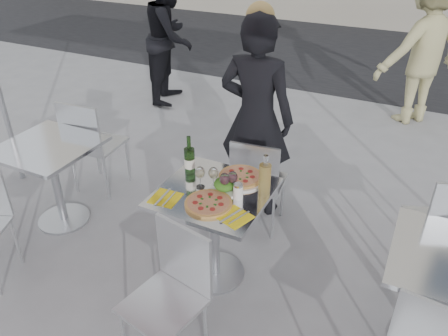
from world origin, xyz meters
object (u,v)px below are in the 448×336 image
at_px(wineglass_white_a, 200,173).
at_px(main_table, 214,216).
at_px(pizza_far, 241,177).
at_px(napkin_left, 166,198).
at_px(side_chair_lfar, 90,140).
at_px(woman_diner, 256,118).
at_px(wine_bottle, 190,160).
at_px(side_table_left, 52,168).
at_px(wineglass_red_b, 233,178).
at_px(wineglass_red_a, 225,180).
at_px(pedestrian_b, 423,48).
at_px(chair_near, 173,285).
at_px(napkin_right, 235,217).
at_px(pedestrian_a, 170,37).
at_px(salad_plate, 225,185).
at_px(chair_far, 257,178).
at_px(carafe, 265,179).
at_px(pizza_near, 208,203).
at_px(sugar_shaker, 238,191).
at_px(wineglass_white_b, 213,174).

bearing_deg(wineglass_white_a, main_table, -2.93).
relative_size(pizza_far, napkin_left, 1.72).
distance_m(side_chair_lfar, woman_diner, 1.54).
bearing_deg(woman_diner, wine_bottle, 77.50).
distance_m(side_table_left, wineglass_red_b, 1.65).
xyz_separation_m(side_chair_lfar, wineglass_red_a, (1.61, -0.50, 0.30)).
height_order(pedestrian_b, wineglass_red_a, pedestrian_b).
relative_size(main_table, chair_near, 0.85).
height_order(side_chair_lfar, napkin_right, side_chair_lfar).
bearing_deg(wineglass_red_b, side_table_left, -178.34).
xyz_separation_m(pedestrian_a, pizza_far, (2.24, -2.66, -0.12)).
bearing_deg(wineglass_red_a, chair_near, -90.52).
bearing_deg(side_chair_lfar, salad_plate, 159.52).
distance_m(chair_far, carafe, 0.67).
bearing_deg(napkin_left, wineglass_white_a, 53.29).
xyz_separation_m(pizza_near, napkin_right, (0.20, -0.04, -0.01)).
bearing_deg(chair_far, wineglass_red_b, 88.80).
distance_m(pedestrian_a, napkin_right, 3.89).
bearing_deg(pedestrian_a, main_table, -158.19).
bearing_deg(pizza_near, side_table_left, 174.36).
bearing_deg(sugar_shaker, wineglass_red_a, 177.11).
distance_m(carafe, napkin_right, 0.34).
xyz_separation_m(pedestrian_a, wineglass_white_a, (2.04, -2.87, -0.03)).
bearing_deg(wineglass_red_b, pedestrian_b, 76.62).
distance_m(wineglass_red_b, napkin_right, 0.30).
bearing_deg(chair_near, side_table_left, 168.66).
height_order(salad_plate, wineglass_red_a, wineglass_red_a).
bearing_deg(pizza_far, pedestrian_a, 130.16).
bearing_deg(side_table_left, wineglass_red_a, 0.17).
relative_size(side_chair_lfar, woman_diner, 0.54).
bearing_deg(carafe, main_table, -159.20).
bearing_deg(pizza_near, side_chair_lfar, 157.50).
relative_size(pizza_near, wineglass_white_a, 1.95).
bearing_deg(wineglass_red_a, wineglass_white_b, 161.64).
bearing_deg(chair_near, wine_bottle, 124.01).
bearing_deg(wineglass_red_a, pizza_far, 84.66).
height_order(chair_near, wineglass_red_b, wineglass_red_b).
distance_m(side_table_left, wine_bottle, 1.29).
xyz_separation_m(pedestrian_a, carafe, (2.46, -2.76, -0.02)).
bearing_deg(pizza_near, salad_plate, 84.47).
relative_size(pedestrian_a, napkin_right, 7.73).
relative_size(chair_near, wine_bottle, 2.98).
bearing_deg(wineglass_white_b, salad_plate, 7.56).
bearing_deg(pedestrian_a, chair_far, -150.44).
bearing_deg(wineglass_white_b, wineglass_white_a, -158.48).
distance_m(chair_far, chair_near, 1.29).
xyz_separation_m(main_table, chair_far, (0.06, 0.63, -0.03)).
relative_size(pizza_near, salad_plate, 1.39).
bearing_deg(pizza_near, wine_bottle, 136.81).
relative_size(wineglass_red_b, napkin_right, 0.69).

